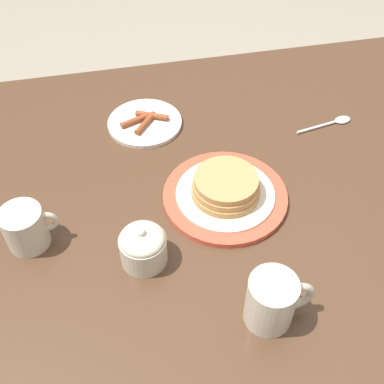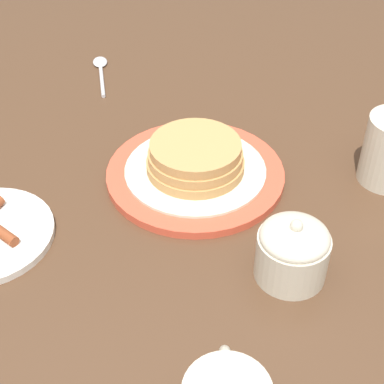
{
  "view_description": "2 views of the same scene",
  "coord_description": "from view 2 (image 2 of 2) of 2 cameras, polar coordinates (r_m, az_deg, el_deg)",
  "views": [
    {
      "loc": [
        -0.24,
        -0.65,
        1.47
      ],
      "look_at": [
        -0.1,
        -0.02,
        0.76
      ],
      "focal_mm": 45.0,
      "sensor_mm": 36.0,
      "label": 1
    },
    {
      "loc": [
        -0.69,
        -0.03,
        1.26
      ],
      "look_at": [
        -0.1,
        -0.02,
        0.76
      ],
      "focal_mm": 55.0,
      "sensor_mm": 36.0,
      "label": 2
    }
  ],
  "objects": [
    {
      "name": "dining_table",
      "position": [
        0.94,
        -1.21,
        -2.64
      ],
      "size": [
        1.28,
        0.99,
        0.73
      ],
      "color": "#4C3321",
      "rests_on": "ground_plane"
    },
    {
      "name": "pancake_plate",
      "position": [
        0.83,
        0.33,
        2.56
      ],
      "size": [
        0.25,
        0.25,
        0.06
      ],
      "color": "#DB5138",
      "rests_on": "dining_table"
    },
    {
      "name": "spoon",
      "position": [
        1.12,
        -8.84,
        11.74
      ],
      "size": [
        0.15,
        0.04,
        0.01
      ],
      "color": "silver",
      "rests_on": "dining_table"
    },
    {
      "name": "sugar_bowl",
      "position": [
        0.69,
        9.74,
        -5.61
      ],
      "size": [
        0.09,
        0.09,
        0.09
      ],
      "color": "beige",
      "rests_on": "dining_table"
    }
  ]
}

